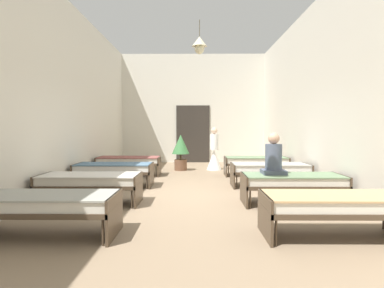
{
  "coord_description": "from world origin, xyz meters",
  "views": [
    {
      "loc": [
        0.06,
        -7.25,
        1.47
      ],
      "look_at": [
        0.0,
        1.39,
        1.04
      ],
      "focal_mm": 30.95,
      "sensor_mm": 36.0,
      "label": 1
    }
  ],
  "objects_px": {
    "bed_right_row_0": "(335,205)",
    "potted_plant": "(181,149)",
    "bed_right_row_3": "(256,161)",
    "bed_right_row_2": "(270,169)",
    "nurse_near_aisle": "(214,155)",
    "bed_left_row_1": "(90,181)",
    "bed_right_row_1": "(293,182)",
    "patient_seated_primary": "(273,159)",
    "bed_left_row_0": "(46,204)",
    "bed_left_row_2": "(114,169)",
    "bed_left_row_3": "(129,161)"
  },
  "relations": [
    {
      "from": "bed_right_row_1",
      "to": "bed_left_row_2",
      "type": "bearing_deg",
      "value": 153.95
    },
    {
      "from": "bed_left_row_0",
      "to": "bed_right_row_2",
      "type": "relative_size",
      "value": 1.0
    },
    {
      "from": "bed_right_row_2",
      "to": "bed_right_row_3",
      "type": "distance_m",
      "value": 1.9
    },
    {
      "from": "bed_left_row_2",
      "to": "patient_seated_primary",
      "type": "relative_size",
      "value": 2.37
    },
    {
      "from": "bed_right_row_2",
      "to": "potted_plant",
      "type": "height_order",
      "value": "potted_plant"
    },
    {
      "from": "bed_left_row_1",
      "to": "bed_right_row_2",
      "type": "distance_m",
      "value": 4.33
    },
    {
      "from": "bed_left_row_3",
      "to": "bed_right_row_3",
      "type": "height_order",
      "value": "same"
    },
    {
      "from": "bed_right_row_1",
      "to": "bed_left_row_2",
      "type": "distance_m",
      "value": 4.33
    },
    {
      "from": "bed_left_row_1",
      "to": "potted_plant",
      "type": "bearing_deg",
      "value": 73.04
    },
    {
      "from": "bed_left_row_0",
      "to": "patient_seated_primary",
      "type": "bearing_deg",
      "value": 29.26
    },
    {
      "from": "bed_right_row_0",
      "to": "potted_plant",
      "type": "distance_m",
      "value": 7.33
    },
    {
      "from": "patient_seated_primary",
      "to": "potted_plant",
      "type": "relative_size",
      "value": 0.65
    },
    {
      "from": "bed_right_row_2",
      "to": "bed_left_row_3",
      "type": "height_order",
      "value": "same"
    },
    {
      "from": "bed_right_row_1",
      "to": "bed_right_row_2",
      "type": "distance_m",
      "value": 1.9
    },
    {
      "from": "bed_left_row_1",
      "to": "potted_plant",
      "type": "xyz_separation_m",
      "value": [
        1.53,
        5.03,
        0.3
      ]
    },
    {
      "from": "bed_right_row_0",
      "to": "potted_plant",
      "type": "xyz_separation_m",
      "value": [
        -2.35,
        6.93,
        0.3
      ]
    },
    {
      "from": "patient_seated_primary",
      "to": "nurse_near_aisle",
      "type": "bearing_deg",
      "value": 99.44
    },
    {
      "from": "bed_left_row_0",
      "to": "bed_left_row_2",
      "type": "relative_size",
      "value": 1.0
    },
    {
      "from": "bed_right_row_0",
      "to": "bed_left_row_3",
      "type": "xyz_separation_m",
      "value": [
        -3.89,
        5.7,
        0.0
      ]
    },
    {
      "from": "bed_right_row_2",
      "to": "bed_right_row_3",
      "type": "relative_size",
      "value": 1.0
    },
    {
      "from": "bed_left_row_3",
      "to": "bed_right_row_3",
      "type": "distance_m",
      "value": 3.89
    },
    {
      "from": "bed_right_row_0",
      "to": "bed_left_row_2",
      "type": "xyz_separation_m",
      "value": [
        -3.89,
        3.8,
        0.0
      ]
    },
    {
      "from": "bed_left_row_0",
      "to": "nurse_near_aisle",
      "type": "relative_size",
      "value": 1.28
    },
    {
      "from": "bed_right_row_0",
      "to": "bed_right_row_3",
      "type": "distance_m",
      "value": 5.7
    },
    {
      "from": "bed_left_row_3",
      "to": "bed_right_row_0",
      "type": "bearing_deg",
      "value": -55.7
    },
    {
      "from": "bed_right_row_0",
      "to": "bed_right_row_1",
      "type": "distance_m",
      "value": 1.9
    },
    {
      "from": "nurse_near_aisle",
      "to": "potted_plant",
      "type": "bearing_deg",
      "value": -117.51
    },
    {
      "from": "bed_right_row_3",
      "to": "potted_plant",
      "type": "distance_m",
      "value": 2.67
    },
    {
      "from": "patient_seated_primary",
      "to": "bed_right_row_1",
      "type": "bearing_deg",
      "value": -13.12
    },
    {
      "from": "bed_right_row_1",
      "to": "patient_seated_primary",
      "type": "bearing_deg",
      "value": 166.88
    },
    {
      "from": "bed_left_row_2",
      "to": "patient_seated_primary",
      "type": "height_order",
      "value": "patient_seated_primary"
    },
    {
      "from": "nurse_near_aisle",
      "to": "bed_left_row_0",
      "type": "bearing_deg",
      "value": -54.7
    },
    {
      "from": "bed_left_row_3",
      "to": "bed_right_row_3",
      "type": "xyz_separation_m",
      "value": [
        3.89,
        0.0,
        0.0
      ]
    },
    {
      "from": "bed_left_row_0",
      "to": "bed_right_row_3",
      "type": "distance_m",
      "value": 6.9
    },
    {
      "from": "bed_right_row_0",
      "to": "bed_left_row_3",
      "type": "relative_size",
      "value": 1.0
    },
    {
      "from": "bed_left_row_1",
      "to": "bed_right_row_3",
      "type": "relative_size",
      "value": 1.0
    },
    {
      "from": "bed_right_row_3",
      "to": "bed_right_row_2",
      "type": "bearing_deg",
      "value": -90.0
    },
    {
      "from": "bed_right_row_2",
      "to": "bed_left_row_3",
      "type": "bearing_deg",
      "value": 153.95
    },
    {
      "from": "bed_right_row_1",
      "to": "bed_left_row_1",
      "type": "bearing_deg",
      "value": 180.0
    },
    {
      "from": "bed_right_row_1",
      "to": "nurse_near_aisle",
      "type": "bearing_deg",
      "value": 103.03
    },
    {
      "from": "bed_left_row_0",
      "to": "patient_seated_primary",
      "type": "relative_size",
      "value": 2.37
    },
    {
      "from": "patient_seated_primary",
      "to": "bed_left_row_0",
      "type": "bearing_deg",
      "value": -150.74
    },
    {
      "from": "bed_left_row_1",
      "to": "patient_seated_primary",
      "type": "xyz_separation_m",
      "value": [
        3.54,
        0.08,
        0.43
      ]
    },
    {
      "from": "bed_right_row_1",
      "to": "bed_right_row_2",
      "type": "height_order",
      "value": "same"
    },
    {
      "from": "bed_right_row_3",
      "to": "nurse_near_aisle",
      "type": "distance_m",
      "value": 1.81
    },
    {
      "from": "bed_left_row_0",
      "to": "bed_left_row_1",
      "type": "bearing_deg",
      "value": 90.0
    },
    {
      "from": "bed_right_row_0",
      "to": "potted_plant",
      "type": "bearing_deg",
      "value": 108.76
    },
    {
      "from": "bed_left_row_0",
      "to": "bed_right_row_1",
      "type": "relative_size",
      "value": 1.0
    },
    {
      "from": "bed_right_row_2",
      "to": "nurse_near_aisle",
      "type": "distance_m",
      "value": 3.47
    },
    {
      "from": "bed_left_row_0",
      "to": "bed_right_row_2",
      "type": "xyz_separation_m",
      "value": [
        3.89,
        3.8,
        0.0
      ]
    }
  ]
}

